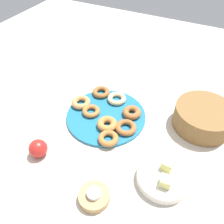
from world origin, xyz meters
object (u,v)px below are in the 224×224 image
(donut_6, at_px, (107,124))
(basket, at_px, (203,117))
(donut_0, at_px, (118,99))
(melon_chunk_right, at_px, (166,182))
(donut_3, at_px, (108,138))
(donut_5, at_px, (132,112))
(donut_2, at_px, (126,128))
(melon_chunk_left, at_px, (167,165))
(donut_7, at_px, (101,92))
(apple, at_px, (38,148))
(donut_1, at_px, (81,102))
(donut_plate, at_px, (106,116))
(candle_holder, at_px, (94,197))
(fruit_bowl, at_px, (163,178))
(tealight, at_px, (94,193))
(donut_4, at_px, (91,111))

(donut_6, distance_m, basket, 0.41)
(donut_0, xyz_separation_m, melon_chunk_right, (0.33, 0.34, 0.03))
(donut_3, xyz_separation_m, donut_5, (-0.18, 0.03, 0.00))
(donut_2, distance_m, melon_chunk_left, 0.24)
(donut_0, distance_m, donut_7, 0.10)
(apple, bearing_deg, donut_0, 161.13)
(donut_1, height_order, donut_5, donut_5)
(donut_6, height_order, donut_7, donut_6)
(donut_3, xyz_separation_m, apple, (0.17, -0.21, 0.01))
(donut_plate, bearing_deg, candle_holder, 22.08)
(melon_chunk_right, bearing_deg, donut_plate, -123.44)
(apple, bearing_deg, melon_chunk_right, 98.67)
(candle_holder, xyz_separation_m, fruit_bowl, (-0.17, 0.18, 0.00))
(donut_1, distance_m, melon_chunk_right, 0.53)
(tealight, xyz_separation_m, apple, (-0.06, -0.28, -0.00))
(basket, xyz_separation_m, fruit_bowl, (0.33, -0.06, -0.03))
(melon_chunk_left, bearing_deg, candle_holder, -42.22)
(donut_6, bearing_deg, donut_0, -169.21)
(donut_1, bearing_deg, apple, 0.34)
(melon_chunk_left, distance_m, apple, 0.48)
(donut_6, bearing_deg, donut_3, 31.20)
(donut_0, relative_size, tealight, 1.90)
(donut_7, bearing_deg, melon_chunk_right, 51.39)
(basket, distance_m, fruit_bowl, 0.34)
(basket, relative_size, fruit_bowl, 1.33)
(melon_chunk_right, bearing_deg, donut_2, -129.28)
(donut_plate, relative_size, donut_5, 4.26)
(basket, bearing_deg, fruit_bowl, -11.04)
(candle_holder, distance_m, apple, 0.29)
(donut_0, bearing_deg, donut_4, -28.55)
(donut_0, height_order, donut_2, same)
(donut_3, relative_size, donut_7, 0.97)
(donut_6, distance_m, fruit_bowl, 0.32)
(donut_0, height_order, melon_chunk_right, melon_chunk_right)
(donut_2, distance_m, donut_3, 0.09)
(donut_2, distance_m, apple, 0.36)
(donut_3, relative_size, candle_holder, 0.79)
(fruit_bowl, height_order, melon_chunk_left, melon_chunk_left)
(melon_chunk_left, bearing_deg, donut_7, -123.82)
(donut_1, xyz_separation_m, donut_7, (-0.11, 0.05, -0.00))
(donut_1, distance_m, donut_3, 0.25)
(melon_chunk_left, bearing_deg, donut_5, -133.43)
(donut_3, height_order, donut_4, donut_3)
(donut_plate, bearing_deg, donut_2, 70.54)
(candle_holder, bearing_deg, basket, 153.81)
(donut_4, bearing_deg, donut_plate, 106.76)
(donut_5, bearing_deg, donut_0, -120.53)
(apple, bearing_deg, donut_7, 173.89)
(donut_plate, relative_size, candle_holder, 3.40)
(donut_plate, height_order, donut_4, donut_4)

